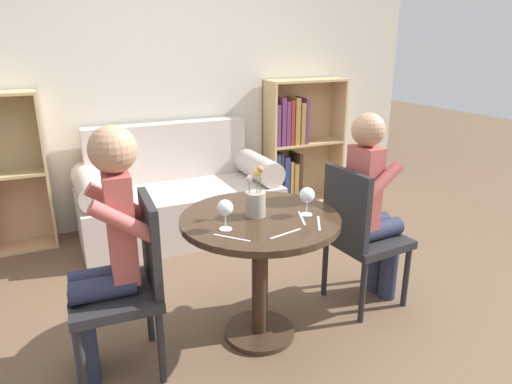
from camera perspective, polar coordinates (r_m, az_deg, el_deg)
The scene contains 16 objects.
ground_plane at distance 2.74m, azimuth 0.46°, elevation -17.29°, with size 16.00×16.00×0.00m, color brown.
back_wall at distance 4.18m, azimuth -12.11°, elevation 14.60°, with size 5.20×0.05×2.70m.
round_table at distance 2.46m, azimuth 0.50°, elevation -6.64°, with size 0.85×0.85×0.73m.
couch at distance 3.97m, azimuth -9.67°, elevation -0.78°, with size 1.64×0.80×0.92m.
bookshelf_right at distance 4.60m, azimuth 4.72°, elevation 5.72°, with size 0.80×0.28×1.24m.
chair_left at distance 2.34m, azimuth -15.61°, elevation -10.52°, with size 0.45×0.45×0.90m.
chair_right at distance 2.86m, azimuth 12.78°, elevation -4.87°, with size 0.45×0.45×0.90m.
person_left at distance 2.26m, azimuth -18.20°, elevation -6.55°, with size 0.43×0.36×1.25m.
person_right at distance 2.86m, azimuth 14.28°, elevation -1.73°, with size 0.43×0.36×1.22m.
wine_glass_left at distance 2.20m, azimuth -3.88°, elevation -2.11°, with size 0.08×0.08×0.15m.
wine_glass_right at distance 2.39m, azimuth 6.40°, elevation -0.50°, with size 0.08×0.08×0.15m.
flower_vase at distance 2.37m, azimuth -0.05°, elevation -1.18°, with size 0.11×0.11×0.28m.
knife_left_setting at distance 2.14m, azimuth -3.05°, elevation -5.74°, with size 0.13×0.15×0.00m.
fork_left_setting at distance 2.19m, azimuth 3.77°, elevation -5.21°, with size 0.19×0.05×0.00m.
knife_right_setting at distance 2.33m, azimuth 7.86°, elevation -3.89°, with size 0.10×0.17×0.00m.
fork_right_setting at distance 2.38m, azimuth 5.75°, elevation -3.27°, with size 0.08×0.18×0.00m.
Camera 1 is at (-0.96, -2.01, 1.61)m, focal length 32.00 mm.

